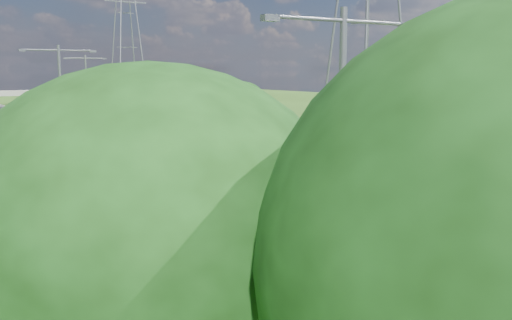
{
  "coord_description": "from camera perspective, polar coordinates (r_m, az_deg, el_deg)",
  "views": [
    {
      "loc": [
        -17.86,
        -1.29,
        8.17
      ],
      "look_at": [
        -0.23,
        25.65,
        3.0
      ],
      "focal_mm": 40.0,
      "sensor_mm": 36.0,
      "label": 1
    }
  ],
  "objects": [
    {
      "name": "bus_outbound",
      "position": [
        33.36,
        1.57,
        -2.37
      ],
      "size": [
        3.71,
        10.75,
        2.93
      ],
      "primitive_type": "imported",
      "rotation": [
        0.0,
        0.0,
        3.26
      ],
      "color": "white",
      "rests_on": "road"
    },
    {
      "name": "power_tower_near",
      "position": [
        57.69,
        11.1,
        14.76
      ],
      "size": [
        9.0,
        6.4,
        28.0
      ],
      "color": "slate",
      "rests_on": "ground"
    },
    {
      "name": "streetlight_far_right",
      "position": [
        82.83,
        -16.59,
        7.2
      ],
      "size": [
        5.9,
        0.25,
        10.0
      ],
      "color": "slate",
      "rests_on": "ground"
    },
    {
      "name": "road",
      "position": [
        70.09,
        -18.23,
        1.99
      ],
      "size": [
        8.0,
        150.0,
        0.06
      ],
      "primitive_type": "cube",
      "color": "black",
      "rests_on": "ground"
    },
    {
      "name": "streetlight_near_left",
      "position": [
        17.95,
        8.48,
        1.91
      ],
      "size": [
        5.9,
        0.25,
        10.0
      ],
      "color": "slate",
      "rests_on": "ground"
    },
    {
      "name": "curb_left",
      "position": [
        69.12,
        -21.63,
        1.78
      ],
      "size": [
        0.5,
        150.0,
        0.22
      ],
      "primitive_type": "cube",
      "color": "gray",
      "rests_on": "ground"
    },
    {
      "name": "ground",
      "position": [
        64.36,
        -16.83,
        1.43
      ],
      "size": [
        260.0,
        260.0,
        0.0
      ],
      "primitive_type": "plane",
      "color": "#2F5016",
      "rests_on": "ground"
    },
    {
      "name": "power_tower_far",
      "position": [
        124.42,
        -12.8,
        11.59
      ],
      "size": [
        9.0,
        6.4,
        28.0
      ],
      "color": "slate",
      "rests_on": "ground"
    },
    {
      "name": "tree_rc",
      "position": [
        62.72,
        -1.55,
        5.61
      ],
      "size": [
        5.88,
        5.88,
        6.84
      ],
      "color": "black",
      "rests_on": "ground"
    },
    {
      "name": "tree_rf",
      "position": [
        126.53,
        -16.87,
        7.13
      ],
      "size": [
        6.3,
        6.3,
        7.33
      ],
      "color": "black",
      "rests_on": "ground"
    },
    {
      "name": "tree_rd",
      "position": [
        84.84,
        -8.99,
        7.05
      ],
      "size": [
        7.14,
        7.14,
        8.3
      ],
      "color": "black",
      "rests_on": "ground"
    },
    {
      "name": "curb_right",
      "position": [
        71.28,
        -14.93,
        2.32
      ],
      "size": [
        0.5,
        150.0,
        0.22
      ],
      "primitive_type": "cube",
      "color": "gray",
      "rests_on": "ground"
    },
    {
      "name": "tree_re",
      "position": [
        106.41,
        -15.58,
        6.55
      ],
      "size": [
        5.46,
        5.46,
        6.35
      ],
      "color": "black",
      "rests_on": "ground"
    },
    {
      "name": "speed_limit_sign",
      "position": [
        46.01,
        -2.76,
        0.9
      ],
      "size": [
        0.55,
        0.09,
        2.4
      ],
      "color": "slate",
      "rests_on": "ground"
    },
    {
      "name": "tree_la",
      "position": [
        10.47,
        -10.29,
        -7.12
      ],
      "size": [
        7.14,
        7.14,
        8.3
      ],
      "color": "black",
      "rests_on": "ground"
    },
    {
      "name": "streetlight_mid_left",
      "position": [
        47.83,
        -18.92,
        5.97
      ],
      "size": [
        5.9,
        0.25,
        10.0
      ],
      "color": "slate",
      "rests_on": "ground"
    },
    {
      "name": "tree_rb",
      "position": [
        46.21,
        14.07,
        4.86
      ],
      "size": [
        6.72,
        6.72,
        7.82
      ],
      "color": "black",
      "rests_on": "ground"
    },
    {
      "name": "bus_inbound",
      "position": [
        33.71,
        -6.75,
        -2.28
      ],
      "size": [
        4.26,
        10.89,
        2.96
      ],
      "primitive_type": "imported",
      "rotation": [
        0.0,
        0.0,
        -0.17
      ],
      "color": "beige",
      "rests_on": "road"
    }
  ]
}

